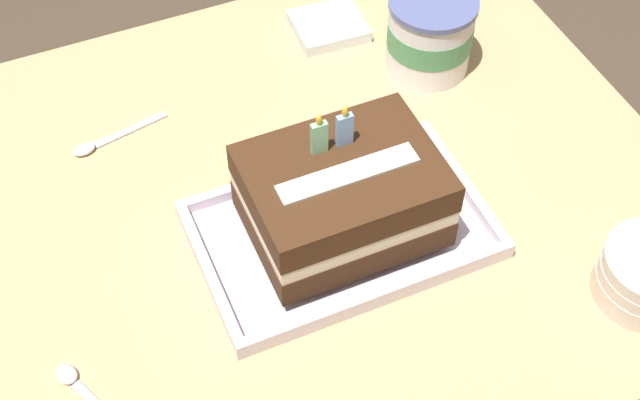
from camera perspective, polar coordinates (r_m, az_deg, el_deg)
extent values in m
cube|color=tan|center=(1.10, -1.31, -0.38)|extent=(0.94, 0.78, 0.04)
cube|color=tan|center=(1.58, -19.74, -5.03)|extent=(0.06, 0.06, 0.72)
cube|color=tan|center=(1.70, 7.36, 3.82)|extent=(0.06, 0.06, 0.72)
cube|color=silver|center=(1.04, 1.38, -2.17)|extent=(0.34, 0.22, 0.01)
cube|color=silver|center=(0.98, 3.88, -6.14)|extent=(0.34, 0.01, 0.02)
cube|color=silver|center=(1.09, -0.82, 2.15)|extent=(0.34, 0.01, 0.02)
cube|color=silver|center=(1.00, -7.18, -4.72)|extent=(0.01, 0.19, 0.02)
cube|color=silver|center=(1.09, 9.26, 0.97)|extent=(0.01, 0.19, 0.02)
cube|color=#432613|center=(1.01, 1.42, -0.82)|extent=(0.21, 0.16, 0.04)
cube|color=beige|center=(0.99, 1.46, 0.26)|extent=(0.21, 0.16, 0.02)
cube|color=#432613|center=(0.96, 1.49, 1.39)|extent=(0.21, 0.16, 0.04)
cube|color=silver|center=(0.94, 1.82, 1.73)|extent=(0.16, 0.03, 0.00)
cube|color=#99DB9E|center=(0.95, -0.06, 4.03)|extent=(0.02, 0.01, 0.04)
ellipsoid|color=yellow|center=(0.93, -0.06, 5.18)|extent=(0.01, 0.01, 0.01)
cube|color=#8CB7EA|center=(0.96, 1.59, 4.55)|extent=(0.02, 0.01, 0.04)
ellipsoid|color=yellow|center=(0.94, 1.63, 5.70)|extent=(0.01, 0.01, 0.01)
cylinder|color=white|center=(1.22, 7.09, 10.44)|extent=(0.11, 0.11, 0.10)
cylinder|color=#4C935B|center=(1.22, 7.11, 10.63)|extent=(0.12, 0.12, 0.04)
cylinder|color=slate|center=(1.19, 7.35, 12.49)|extent=(0.12, 0.12, 0.01)
ellipsoid|color=silver|center=(1.17, -14.97, 3.19)|extent=(0.03, 0.03, 0.01)
cube|color=silver|center=(1.18, -12.10, 4.47)|extent=(0.10, 0.03, 0.00)
ellipsoid|color=silver|center=(0.98, -16.05, -10.76)|extent=(0.03, 0.03, 0.01)
cube|color=white|center=(1.30, 0.57, 11.15)|extent=(0.10, 0.09, 0.02)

